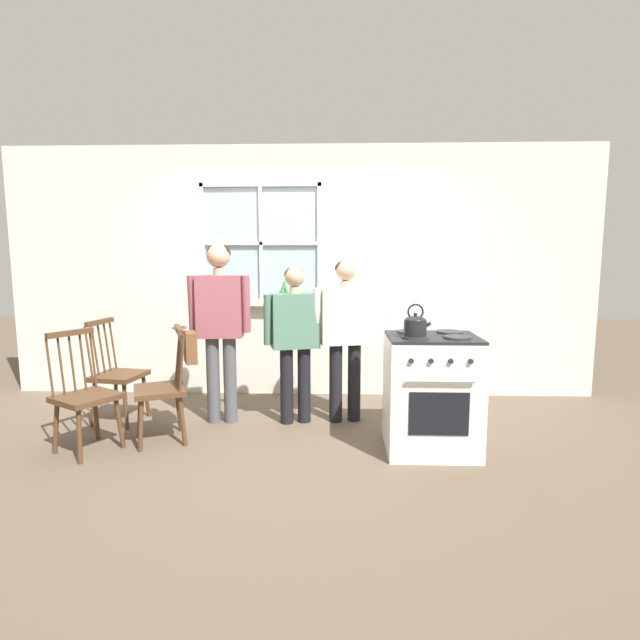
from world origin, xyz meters
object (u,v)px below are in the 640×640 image
chair_by_window (162,390)px  person_adult_right (345,326)px  person_teen_center (295,330)px  kettle (415,325)px  handbag (190,346)px  chair_center_cluster (117,375)px  potted_plant (284,294)px  person_elderly_left (220,315)px  stove (431,391)px  chair_near_wall (85,397)px

chair_by_window → person_adult_right: 1.69m
person_teen_center → kettle: person_teen_center is taller
handbag → chair_center_cluster: bearing=155.2°
chair_center_cluster → kettle: bearing=-95.5°
chair_center_cluster → potted_plant: 1.86m
chair_center_cluster → handbag: bearing=-105.5°
person_adult_right → kettle: bearing=-69.5°
person_elderly_left → chair_by_window: bearing=-132.5°
person_adult_right → potted_plant: 1.07m
person_elderly_left → stove: 1.98m
person_teen_center → person_adult_right: bearing=-8.1°
chair_by_window → stove: bearing=64.4°
potted_plant → person_elderly_left: bearing=-118.8°
chair_near_wall → stove: 2.74m
chair_center_cluster → handbag: 0.95m
chair_near_wall → person_elderly_left: person_elderly_left is taller
person_elderly_left → stove: bearing=-21.9°
potted_plant → chair_near_wall: bearing=-131.4°
person_elderly_left → handbag: size_ratio=5.35×
chair_by_window → potted_plant: bearing=124.7°
chair_near_wall → person_teen_center: person_teen_center is taller
potted_plant → person_adult_right: bearing=-51.9°
kettle → chair_by_window: bearing=173.4°
kettle → handbag: size_ratio=0.80×
person_elderly_left → stove: size_ratio=1.52×
chair_near_wall → handbag: (0.75, 0.32, 0.35)m
chair_near_wall → potted_plant: size_ratio=3.47×
person_adult_right → stove: bearing=-56.9°
chair_by_window → handbag: size_ratio=3.12×
kettle → person_elderly_left: bearing=156.5°
person_teen_center → chair_near_wall: bearing=-171.1°
chair_near_wall → handbag: bearing=-35.5°
chair_center_cluster → person_adult_right: person_adult_right is taller
potted_plant → chair_by_window: bearing=-122.4°
person_adult_right → chair_near_wall: bearing=-172.0°
kettle → handbag: kettle is taller
chair_near_wall → person_teen_center: (1.60, 0.72, 0.43)m
chair_by_window → person_adult_right: size_ratio=0.64×
chair_center_cluster → stove: 2.84m
chair_by_window → potted_plant: size_ratio=3.47×
stove → handbag: 2.01m
chair_center_cluster → kettle: size_ratio=3.88×
kettle → potted_plant: 1.99m
chair_center_cluster → stove: stove is taller
chair_center_cluster → kettle: 2.78m
chair_near_wall → stove: stove is taller
chair_by_window → chair_center_cluster: size_ratio=1.00×
chair_near_wall → person_adult_right: bearing=-37.9°
stove → chair_by_window: bearing=177.3°
chair_by_window → chair_near_wall: (-0.54, -0.23, 0.00)m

